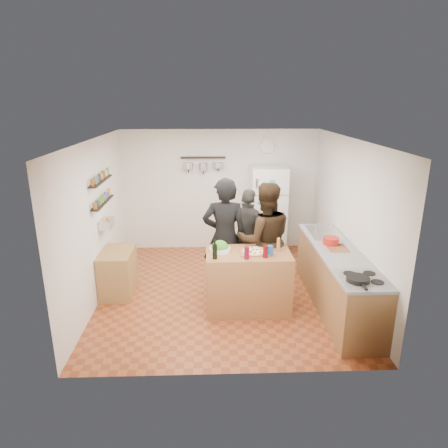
{
  "coord_description": "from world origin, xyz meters",
  "views": [
    {
      "loc": [
        -0.22,
        -6.02,
        3.09
      ],
      "look_at": [
        0.0,
        0.1,
        1.15
      ],
      "focal_mm": 32.0,
      "sensor_mm": 36.0,
      "label": 1
    }
  ],
  "objects_px": {
    "counter_run": "(337,279)",
    "wall_clock": "(267,147)",
    "salad_bowl": "(220,250)",
    "pepper_mill": "(278,246)",
    "prep_island": "(248,280)",
    "fridge": "(268,211)",
    "person_left": "(225,238)",
    "skillet": "(358,279)",
    "side_table": "(118,272)",
    "red_bowl": "(331,241)",
    "wine_bottle": "(215,252)",
    "salt_canister": "(270,251)",
    "person_center": "(265,240)",
    "person_back": "(249,235)"
  },
  "relations": [
    {
      "from": "person_left",
      "to": "skillet",
      "type": "relative_size",
      "value": 6.77
    },
    {
      "from": "person_center",
      "to": "skillet",
      "type": "relative_size",
      "value": 6.52
    },
    {
      "from": "wine_bottle",
      "to": "side_table",
      "type": "xyz_separation_m",
      "value": [
        -1.58,
        0.79,
        -0.65
      ]
    },
    {
      "from": "wine_bottle",
      "to": "person_left",
      "type": "xyz_separation_m",
      "value": [
        0.17,
        0.72,
        -0.05
      ]
    },
    {
      "from": "pepper_mill",
      "to": "side_table",
      "type": "height_order",
      "value": "pepper_mill"
    },
    {
      "from": "salt_canister",
      "to": "counter_run",
      "type": "height_order",
      "value": "salt_canister"
    },
    {
      "from": "pepper_mill",
      "to": "skillet",
      "type": "distance_m",
      "value": 1.36
    },
    {
      "from": "salt_canister",
      "to": "red_bowl",
      "type": "height_order",
      "value": "salt_canister"
    },
    {
      "from": "salad_bowl",
      "to": "counter_run",
      "type": "xyz_separation_m",
      "value": [
        1.78,
        -0.05,
        -0.49
      ]
    },
    {
      "from": "wall_clock",
      "to": "wine_bottle",
      "type": "bearing_deg",
      "value": -111.32
    },
    {
      "from": "person_left",
      "to": "salt_canister",
      "type": "bearing_deg",
      "value": 137.2
    },
    {
      "from": "prep_island",
      "to": "person_back",
      "type": "relative_size",
      "value": 0.77
    },
    {
      "from": "prep_island",
      "to": "fridge",
      "type": "relative_size",
      "value": 0.69
    },
    {
      "from": "wall_clock",
      "to": "red_bowl",
      "type": "bearing_deg",
      "value": -73.34
    },
    {
      "from": "person_left",
      "to": "side_table",
      "type": "relative_size",
      "value": 2.42
    },
    {
      "from": "salad_bowl",
      "to": "person_center",
      "type": "distance_m",
      "value": 0.83
    },
    {
      "from": "salt_canister",
      "to": "person_center",
      "type": "xyz_separation_m",
      "value": [
        -0.0,
        0.58,
        -0.05
      ]
    },
    {
      "from": "prep_island",
      "to": "skillet",
      "type": "xyz_separation_m",
      "value": [
        1.26,
        -1.04,
        0.49
      ]
    },
    {
      "from": "prep_island",
      "to": "person_left",
      "type": "xyz_separation_m",
      "value": [
        -0.33,
        0.5,
        0.51
      ]
    },
    {
      "from": "pepper_mill",
      "to": "person_left",
      "type": "bearing_deg",
      "value": 149.99
    },
    {
      "from": "person_center",
      "to": "person_back",
      "type": "xyz_separation_m",
      "value": [
        -0.2,
        0.59,
        -0.12
      ]
    },
    {
      "from": "prep_island",
      "to": "pepper_mill",
      "type": "relative_size",
      "value": 7.64
    },
    {
      "from": "person_center",
      "to": "wall_clock",
      "type": "bearing_deg",
      "value": -101.12
    },
    {
      "from": "person_back",
      "to": "fridge",
      "type": "bearing_deg",
      "value": -85.75
    },
    {
      "from": "pepper_mill",
      "to": "person_back",
      "type": "bearing_deg",
      "value": 109.31
    },
    {
      "from": "salt_canister",
      "to": "counter_run",
      "type": "bearing_deg",
      "value": 6.29
    },
    {
      "from": "person_back",
      "to": "pepper_mill",
      "type": "bearing_deg",
      "value": 135.63
    },
    {
      "from": "pepper_mill",
      "to": "red_bowl",
      "type": "height_order",
      "value": "pepper_mill"
    },
    {
      "from": "red_bowl",
      "to": "wine_bottle",
      "type": "bearing_deg",
      "value": -164.32
    },
    {
      "from": "salad_bowl",
      "to": "pepper_mill",
      "type": "bearing_deg",
      "value": 0.0
    },
    {
      "from": "counter_run",
      "to": "wall_clock",
      "type": "distance_m",
      "value": 3.22
    },
    {
      "from": "wine_bottle",
      "to": "wall_clock",
      "type": "bearing_deg",
      "value": 68.68
    },
    {
      "from": "wine_bottle",
      "to": "counter_run",
      "type": "relative_size",
      "value": 0.08
    },
    {
      "from": "person_left",
      "to": "fridge",
      "type": "bearing_deg",
      "value": -116.04
    },
    {
      "from": "person_center",
      "to": "person_left",
      "type": "bearing_deg",
      "value": -7.06
    },
    {
      "from": "wall_clock",
      "to": "side_table",
      "type": "height_order",
      "value": "wall_clock"
    },
    {
      "from": "salad_bowl",
      "to": "fridge",
      "type": "xyz_separation_m",
      "value": [
        1.03,
        2.25,
        -0.04
      ]
    },
    {
      "from": "salt_canister",
      "to": "person_back",
      "type": "xyz_separation_m",
      "value": [
        -0.2,
        1.16,
        -0.17
      ]
    },
    {
      "from": "pepper_mill",
      "to": "counter_run",
      "type": "distance_m",
      "value": 1.06
    },
    {
      "from": "skillet",
      "to": "wine_bottle",
      "type": "bearing_deg",
      "value": 155.11
    },
    {
      "from": "salad_bowl",
      "to": "skillet",
      "type": "distance_m",
      "value": 2.0
    },
    {
      "from": "counter_run",
      "to": "skillet",
      "type": "bearing_deg",
      "value": -95.52
    },
    {
      "from": "salt_canister",
      "to": "person_left",
      "type": "relative_size",
      "value": 0.07
    },
    {
      "from": "red_bowl",
      "to": "skillet",
      "type": "bearing_deg",
      "value": -92.16
    },
    {
      "from": "person_back",
      "to": "red_bowl",
      "type": "xyz_separation_m",
      "value": [
        1.21,
        -0.75,
        0.16
      ]
    },
    {
      "from": "skillet",
      "to": "fridge",
      "type": "height_order",
      "value": "fridge"
    },
    {
      "from": "red_bowl",
      "to": "wall_clock",
      "type": "distance_m",
      "value": 2.71
    },
    {
      "from": "person_left",
      "to": "skillet",
      "type": "bearing_deg",
      "value": 137.7
    },
    {
      "from": "wine_bottle",
      "to": "person_left",
      "type": "height_order",
      "value": "person_left"
    },
    {
      "from": "person_center",
      "to": "prep_island",
      "type": "bearing_deg",
      "value": 53.78
    }
  ]
}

